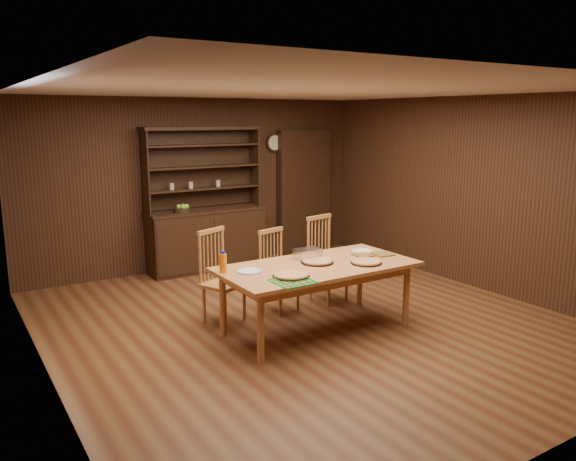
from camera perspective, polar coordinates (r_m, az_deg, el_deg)
floor at (r=6.53m, az=1.95°, el=-9.31°), size 6.00×6.00×0.00m
room_shell at (r=6.15m, az=2.05°, el=4.57°), size 6.00×6.00×6.00m
china_hutch at (r=8.69m, az=-8.31°, el=-0.07°), size 1.84×0.52×2.17m
doorway at (r=9.66m, az=1.60°, el=3.94°), size 1.00×0.18×2.10m
wall_clock at (r=9.33m, az=-1.40°, el=8.91°), size 0.30×0.05×0.30m
dining_table at (r=6.09m, az=2.99°, el=-4.12°), size 2.14×1.07×0.75m
chair_left at (r=6.46m, az=-7.08°, el=-4.30°), size 0.57×0.56×1.07m
chair_center at (r=6.80m, az=-1.20°, el=-3.80°), size 0.49×0.47×1.00m
chair_right at (r=7.19m, az=3.70°, el=-2.56°), size 0.52×0.50×1.09m
pizza_left at (r=5.62m, az=0.31°, el=-4.54°), size 0.38×0.38×0.04m
pizza_right at (r=6.17m, az=7.95°, el=-3.18°), size 0.34×0.34×0.04m
pizza_center at (r=6.14m, az=3.00°, el=-3.15°), size 0.36×0.36×0.04m
cooling_rack at (r=5.45m, az=0.51°, el=-5.15°), size 0.43×0.43×0.02m
plate_left at (r=5.80m, az=-3.95°, el=-4.14°), size 0.26×0.26×0.02m
plate_right at (r=6.70m, az=7.55°, el=-2.08°), size 0.26×0.26×0.02m
foil_dish at (r=6.32m, az=2.00°, el=-2.36°), size 0.28×0.20×0.11m
juice_bottle at (r=5.79m, az=-6.62°, el=-3.26°), size 0.08×0.08×0.23m
pot_holder_a at (r=6.58m, az=9.65°, el=-2.39°), size 0.23×0.23×0.02m
pot_holder_b at (r=6.51m, az=7.64°, el=-2.50°), size 0.22×0.22×0.02m
fruit_bowl at (r=8.41m, az=-10.68°, el=2.17°), size 0.26×0.26×0.12m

